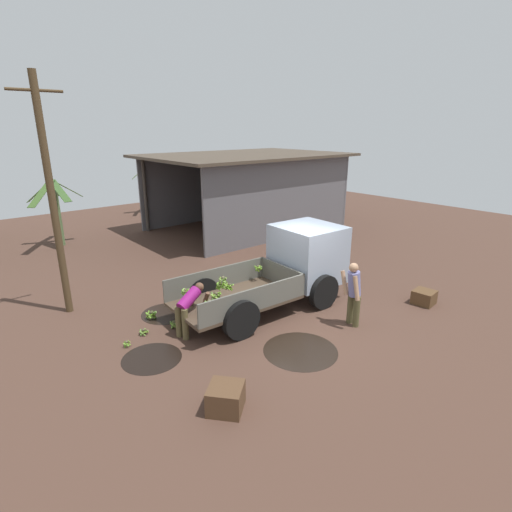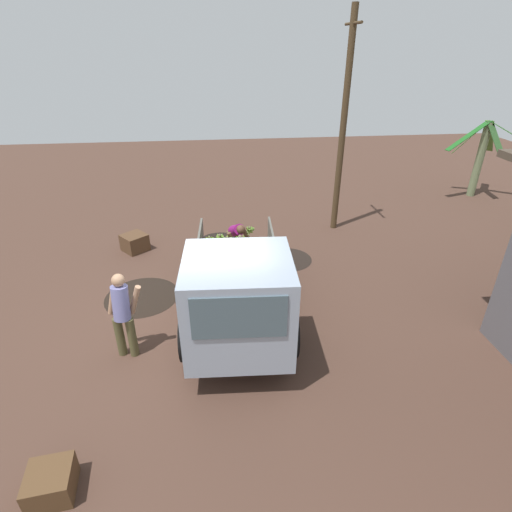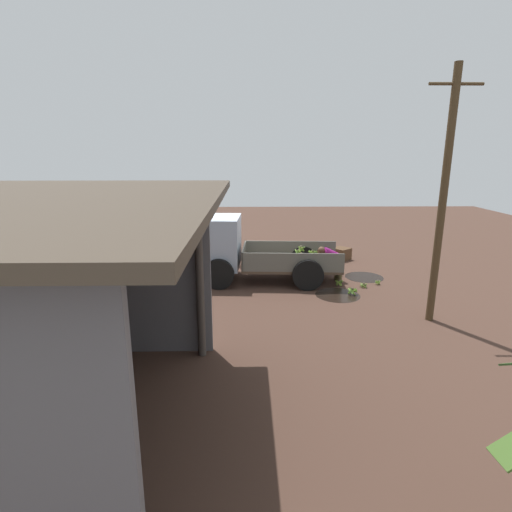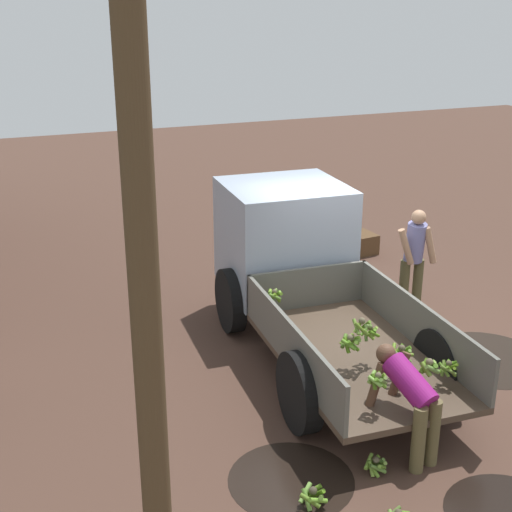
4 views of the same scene
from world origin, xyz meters
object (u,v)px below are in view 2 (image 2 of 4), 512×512
object	(u,v)px
cargo_truck	(238,296)
banana_bunch_on_ground_3	(246,234)
person_foreground_visitor	(123,312)
person_worker_loading	(236,236)
banana_bunch_on_ground_1	(258,242)
utility_pole	(343,126)
banana_bunch_on_ground_0	(254,253)
wooden_crate_1	(51,483)
banana_bunch_on_ground_2	(283,248)
wooden_crate_0	(135,243)

from	to	relation	value
cargo_truck	banana_bunch_on_ground_3	bearing A→B (deg)	176.23
cargo_truck	person_foreground_visitor	bearing A→B (deg)	-87.63
person_worker_loading	banana_bunch_on_ground_1	world-z (taller)	person_worker_loading
utility_pole	banana_bunch_on_ground_0	bearing A→B (deg)	-57.91
person_foreground_visitor	banana_bunch_on_ground_0	world-z (taller)	person_foreground_visitor
banana_bunch_on_ground_1	wooden_crate_1	world-z (taller)	wooden_crate_1
utility_pole	banana_bunch_on_ground_3	xyz separation A→B (m)	(0.42, -2.76, -2.96)
banana_bunch_on_ground_0	banana_bunch_on_ground_2	size ratio (longest dim) A/B	0.85
person_worker_loading	banana_bunch_on_ground_1	size ratio (longest dim) A/B	5.12
utility_pole	person_foreground_visitor	distance (m)	7.73
banana_bunch_on_ground_0	utility_pole	bearing A→B (deg)	122.09
utility_pole	wooden_crate_1	bearing A→B (deg)	-37.48
cargo_truck	banana_bunch_on_ground_1	size ratio (longest dim) A/B	21.61
person_worker_loading	banana_bunch_on_ground_0	size ratio (longest dim) A/B	4.50
wooden_crate_0	wooden_crate_1	distance (m)	6.82
person_worker_loading	banana_bunch_on_ground_0	bearing A→B (deg)	94.38
banana_bunch_on_ground_0	wooden_crate_1	bearing A→B (deg)	-28.19
person_worker_loading	wooden_crate_1	size ratio (longest dim) A/B	2.15
banana_bunch_on_ground_1	wooden_crate_0	xyz separation A→B (m)	(-0.06, -3.40, 0.15)
banana_bunch_on_ground_1	wooden_crate_1	xyz separation A→B (m)	(6.76, -3.42, 0.11)
utility_pole	banana_bunch_on_ground_2	xyz separation A→B (m)	(1.47, -1.85, -2.93)
utility_pole	banana_bunch_on_ground_1	size ratio (longest dim) A/B	25.88
cargo_truck	banana_bunch_on_ground_3	xyz separation A→B (m)	(-4.74, 0.58, -1.02)
cargo_truck	person_worker_loading	size ratio (longest dim) A/B	4.22
banana_bunch_on_ground_2	banana_bunch_on_ground_3	size ratio (longest dim) A/B	1.68
person_worker_loading	cargo_truck	bearing A→B (deg)	-17.41
cargo_truck	person_worker_loading	world-z (taller)	cargo_truck
person_worker_loading	wooden_crate_1	world-z (taller)	person_worker_loading
utility_pole	wooden_crate_1	size ratio (longest dim) A/B	10.88
banana_bunch_on_ground_0	wooden_crate_0	bearing A→B (deg)	-103.80
utility_pole	banana_bunch_on_ground_1	world-z (taller)	utility_pole
person_foreground_visitor	banana_bunch_on_ground_0	bearing A→B (deg)	-26.37
person_worker_loading	wooden_crate_1	bearing A→B (deg)	-39.19
banana_bunch_on_ground_1	banana_bunch_on_ground_2	size ratio (longest dim) A/B	0.75
banana_bunch_on_ground_1	wooden_crate_0	distance (m)	3.40
person_foreground_visitor	banana_bunch_on_ground_1	xyz separation A→B (m)	(-4.18, 2.88, -0.83)
person_foreground_visitor	banana_bunch_on_ground_3	bearing A→B (deg)	-17.37
cargo_truck	banana_bunch_on_ground_1	world-z (taller)	cargo_truck
banana_bunch_on_ground_2	wooden_crate_0	world-z (taller)	wooden_crate_0
banana_bunch_on_ground_0	wooden_crate_1	distance (m)	6.84
cargo_truck	banana_bunch_on_ground_2	bearing A→B (deg)	161.20
utility_pole	banana_bunch_on_ground_2	world-z (taller)	utility_pole
utility_pole	banana_bunch_on_ground_3	world-z (taller)	utility_pole
cargo_truck	banana_bunch_on_ground_1	xyz separation A→B (m)	(-4.21, 0.85, -1.02)
banana_bunch_on_ground_0	banana_bunch_on_ground_2	bearing A→B (deg)	104.19
banana_bunch_on_ground_3	banana_bunch_on_ground_2	bearing A→B (deg)	40.92
person_foreground_visitor	person_worker_loading	distance (m)	3.98
banana_bunch_on_ground_2	wooden_crate_1	size ratio (longest dim) A/B	0.56
person_foreground_visitor	banana_bunch_on_ground_0	distance (m)	4.45
cargo_truck	banana_bunch_on_ground_2	xyz separation A→B (m)	(-3.69, 1.49, -0.98)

